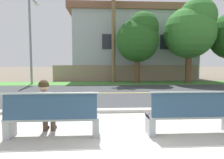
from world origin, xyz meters
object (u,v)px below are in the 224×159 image
at_px(streetlamp, 31,33).
at_px(palm_tree_tall, 114,3).
at_px(seated_person_grey, 45,105).
at_px(shade_tree_far_left, 139,37).
at_px(shade_tree_left, 191,29).
at_px(bench_left, 52,117).
at_px(bench_right, 192,115).

xyz_separation_m(streetlamp, palm_tree_tall, (6.25, 1.06, 2.57)).
relative_size(seated_person_grey, shade_tree_far_left, 0.23).
bearing_deg(shade_tree_far_left, seated_person_grey, -110.58).
relative_size(seated_person_grey, streetlamp, 0.19).
bearing_deg(streetlamp, shade_tree_left, -0.73).
xyz_separation_m(shade_tree_far_left, shade_tree_left, (4.05, -0.31, 0.64)).
distance_m(bench_left, bench_right, 3.06).
bearing_deg(palm_tree_tall, bench_left, -99.79).
bearing_deg(seated_person_grey, bench_left, -42.91).
bearing_deg(shade_tree_far_left, bench_left, -109.47).
relative_size(bench_left, shade_tree_far_left, 0.36).
distance_m(bench_left, shade_tree_left, 14.29).
xyz_separation_m(seated_person_grey, shade_tree_left, (8.29, 10.98, 3.55)).
height_order(streetlamp, palm_tree_tall, palm_tree_tall).
bearing_deg(streetlamp, shade_tree_far_left, 1.09).
distance_m(bench_right, streetlamp, 13.81).
relative_size(shade_tree_far_left, palm_tree_tall, 0.70).
bearing_deg(streetlamp, bench_left, -69.99).
bearing_deg(streetlamp, seated_person_grey, -70.55).
bearing_deg(bench_right, bench_left, 180.00).
xyz_separation_m(bench_left, palm_tree_tall, (2.13, 12.37, 5.93)).
height_order(bench_left, seated_person_grey, seated_person_grey).
bearing_deg(seated_person_grey, shade_tree_far_left, 69.42).
bearing_deg(palm_tree_tall, streetlamp, -170.39).
bearing_deg(palm_tree_tall, shade_tree_far_left, -25.19).
height_order(bench_right, streetlamp, streetlamp).
distance_m(bench_right, palm_tree_tall, 13.75).
bearing_deg(shade_tree_far_left, palm_tree_tall, 154.81).
height_order(bench_left, shade_tree_left, shade_tree_left).
bearing_deg(shade_tree_left, streetlamp, 179.27).
xyz_separation_m(bench_left, seated_person_grey, (-0.19, 0.17, 0.21)).
xyz_separation_m(seated_person_grey, shade_tree_far_left, (4.24, 11.29, 2.92)).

